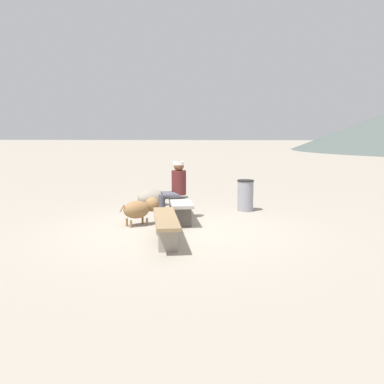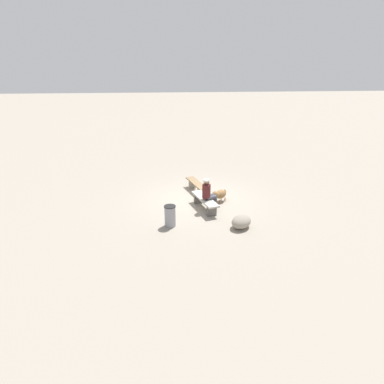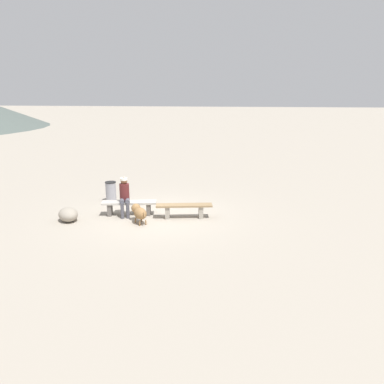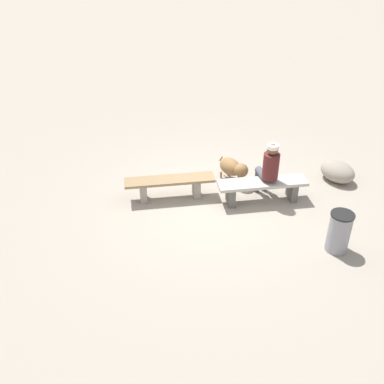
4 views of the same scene
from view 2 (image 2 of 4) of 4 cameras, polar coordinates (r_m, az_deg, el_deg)
ground at (r=12.65m, az=1.40°, el=-1.67°), size 210.00×210.00×0.06m
bench_left at (r=13.39m, az=0.90°, el=1.28°), size 1.89×0.73×0.46m
bench_right at (r=11.65m, az=2.49°, el=-1.79°), size 1.87×0.77×0.47m
seated_person at (r=11.41m, az=3.15°, el=-0.00°), size 0.43×0.61×1.30m
dog at (r=12.32m, az=5.33°, el=-0.45°), size 0.70×0.78×0.57m
trash_bin at (r=10.33m, az=-4.28°, el=-4.65°), size 0.41×0.41×0.77m
boulder at (r=10.41m, az=9.54°, el=-5.71°), size 0.96×1.00×0.44m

